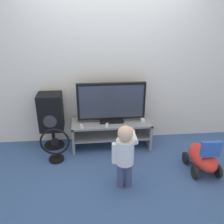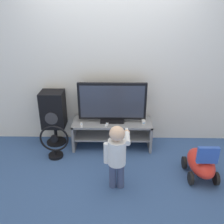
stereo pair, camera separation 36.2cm
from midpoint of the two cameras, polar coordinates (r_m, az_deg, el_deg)
ground_plane at (r=3.81m, az=-2.58°, el=-9.45°), size 16.00×16.00×0.00m
wall_back at (r=3.77m, az=-3.35°, el=11.75°), size 10.00×0.06×2.60m
tv_stand at (r=3.85m, az=-2.82°, el=-4.14°), size 1.19×0.43×0.42m
television at (r=3.68m, az=-2.97°, el=2.03°), size 1.01×0.20×0.61m
game_console at (r=3.82m, az=4.21°, el=-1.69°), size 0.05×0.18×0.05m
remote_primary at (r=3.67m, az=-9.78°, el=-3.35°), size 0.05×0.13×0.03m
remote_secondary at (r=3.67m, az=-3.98°, el=-3.01°), size 0.06×0.13×0.03m
child at (r=2.94m, az=-0.56°, el=-9.17°), size 0.32×0.47×0.83m
speaker_tower at (r=3.88m, az=-16.41°, el=-0.35°), size 0.35×0.32×0.87m
floor_fan at (r=3.67m, az=-15.65°, el=-7.66°), size 0.42×0.21×0.51m
ride_on_toy at (r=3.51m, az=17.26°, el=-9.92°), size 0.35×0.60×0.53m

